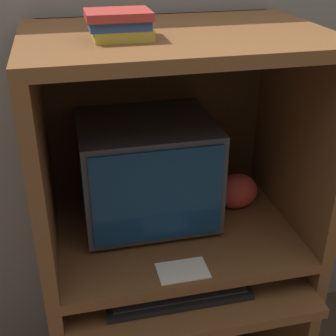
{
  "coord_description": "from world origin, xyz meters",
  "views": [
    {
      "loc": [
        -0.32,
        -1.0,
        1.72
      ],
      "look_at": [
        -0.02,
        0.3,
        1.02
      ],
      "focal_mm": 50.0,
      "sensor_mm": 36.0,
      "label": 1
    }
  ],
  "objects_px": {
    "snack_bag": "(236,191)",
    "book_stack": "(120,25)",
    "crt_monitor": "(147,171)",
    "keyboard": "(178,292)",
    "mouse": "(263,276)"
  },
  "relations": [
    {
      "from": "crt_monitor",
      "to": "keyboard",
      "type": "height_order",
      "value": "crt_monitor"
    },
    {
      "from": "keyboard",
      "to": "book_stack",
      "type": "bearing_deg",
      "value": 131.74
    },
    {
      "from": "crt_monitor",
      "to": "snack_bag",
      "type": "relative_size",
      "value": 2.78
    },
    {
      "from": "keyboard",
      "to": "mouse",
      "type": "distance_m",
      "value": 0.29
    },
    {
      "from": "crt_monitor",
      "to": "book_stack",
      "type": "height_order",
      "value": "book_stack"
    },
    {
      "from": "crt_monitor",
      "to": "book_stack",
      "type": "xyz_separation_m",
      "value": [
        -0.09,
        -0.15,
        0.51
      ]
    },
    {
      "from": "snack_bag",
      "to": "book_stack",
      "type": "relative_size",
      "value": 0.95
    },
    {
      "from": "keyboard",
      "to": "book_stack",
      "type": "distance_m",
      "value": 0.82
    },
    {
      "from": "snack_bag",
      "to": "crt_monitor",
      "type": "bearing_deg",
      "value": -179.52
    },
    {
      "from": "snack_bag",
      "to": "book_stack",
      "type": "bearing_deg",
      "value": -160.18
    },
    {
      "from": "mouse",
      "to": "keyboard",
      "type": "bearing_deg",
      "value": -178.78
    },
    {
      "from": "mouse",
      "to": "snack_bag",
      "type": "relative_size",
      "value": 0.47
    },
    {
      "from": "crt_monitor",
      "to": "mouse",
      "type": "relative_size",
      "value": 5.95
    },
    {
      "from": "snack_bag",
      "to": "book_stack",
      "type": "distance_m",
      "value": 0.78
    },
    {
      "from": "mouse",
      "to": "book_stack",
      "type": "distance_m",
      "value": 0.91
    }
  ]
}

